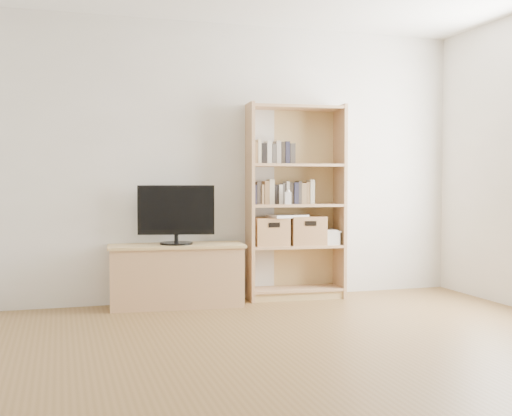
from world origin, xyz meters
name	(u,v)px	position (x,y,z in m)	size (l,w,h in m)	color
floor	(348,372)	(0.00, 0.00, 0.00)	(4.50, 5.00, 0.01)	brown
back_wall	(236,162)	(0.00, 2.50, 1.30)	(4.50, 0.02, 2.60)	beige
tv_stand	(176,277)	(-0.61, 2.28, 0.27)	(1.16, 0.44, 0.53)	#A77E56
bookshelf	(295,202)	(0.54, 2.34, 0.93)	(0.93, 0.33, 1.85)	#A77E56
television	(176,214)	(-0.61, 2.28, 0.82)	(0.68, 0.05, 0.53)	black
books_row_mid	(295,192)	(0.54, 2.36, 1.01)	(0.82, 0.16, 0.22)	#212131
books_row_upper	(274,154)	(0.34, 2.37, 1.38)	(0.35, 0.13, 0.18)	#212131
baby_monitor	(288,198)	(0.43, 2.24, 0.96)	(0.06, 0.04, 0.11)	white
basket_left	(271,232)	(0.30, 2.35, 0.65)	(0.32, 0.26, 0.26)	#9D7747
basket_right	(307,230)	(0.65, 2.32, 0.65)	(0.33, 0.27, 0.27)	#9D7747
laptop	(287,216)	(0.46, 2.33, 0.79)	(0.34, 0.24, 0.03)	white
magazine_stack	(327,238)	(0.86, 2.31, 0.57)	(0.18, 0.26, 0.12)	silver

